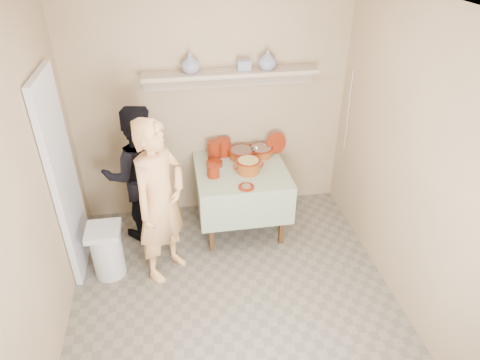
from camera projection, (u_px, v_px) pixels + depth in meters
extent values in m
plane|color=#706858|center=(237.00, 313.00, 3.87)|extent=(3.50, 3.50, 0.00)
cube|color=silver|center=(64.00, 179.00, 3.93)|extent=(0.06, 0.70, 2.00)
cylinder|color=#681606|center=(214.00, 150.00, 4.72)|extent=(0.15, 0.15, 0.19)
cylinder|color=#681606|center=(224.00, 147.00, 4.78)|extent=(0.16, 0.16, 0.19)
cylinder|color=#681606|center=(213.00, 171.00, 4.40)|extent=(0.13, 0.13, 0.13)
cylinder|color=#681606|center=(214.00, 164.00, 4.61)|extent=(0.18, 0.18, 0.05)
cylinder|color=#681606|center=(276.00, 143.00, 4.82)|extent=(0.25, 0.13, 0.23)
imported|color=navy|center=(268.00, 60.00, 4.33)|extent=(0.23, 0.23, 0.20)
imported|color=navy|center=(190.00, 63.00, 4.24)|extent=(0.23, 0.23, 0.20)
cube|color=navy|center=(244.00, 65.00, 4.34)|extent=(0.14, 0.10, 0.10)
imported|color=#E8A664|center=(160.00, 202.00, 3.92)|extent=(0.70, 0.72, 1.66)
imported|color=black|center=(138.00, 174.00, 4.48)|extent=(0.82, 0.68, 1.52)
cube|color=tan|center=(211.00, 106.00, 4.66)|extent=(3.00, 0.02, 2.60)
cube|color=tan|center=(23.00, 214.00, 2.97)|extent=(0.02, 3.50, 2.60)
cube|color=tan|center=(424.00, 177.00, 3.39)|extent=(0.02, 3.50, 2.60)
cube|color=silver|center=(236.00, 8.00, 2.49)|extent=(3.00, 3.50, 0.02)
cube|color=#4C2D16|center=(211.00, 224.00, 4.42)|extent=(0.05, 0.05, 0.71)
cube|color=#4C2D16|center=(282.00, 216.00, 4.52)|extent=(0.05, 0.05, 0.71)
cube|color=#4C2D16|center=(204.00, 185.00, 5.05)|extent=(0.05, 0.05, 0.71)
cube|color=#4C2D16|center=(267.00, 179.00, 5.16)|extent=(0.05, 0.05, 0.71)
cube|color=#4C2D16|center=(241.00, 171.00, 4.59)|extent=(0.90, 0.90, 0.04)
cube|color=#32591E|center=(241.00, 169.00, 4.58)|extent=(0.96, 0.96, 0.01)
cube|color=#32591E|center=(249.00, 211.00, 4.29)|extent=(0.96, 0.01, 0.44)
cube|color=#32591E|center=(234.00, 164.00, 5.09)|extent=(0.96, 0.01, 0.44)
cube|color=#32591E|center=(197.00, 190.00, 4.62)|extent=(0.01, 0.96, 0.44)
cube|color=#32591E|center=(283.00, 182.00, 4.76)|extent=(0.01, 0.96, 0.44)
cylinder|color=maroon|center=(242.00, 154.00, 4.76)|extent=(0.28, 0.28, 0.09)
cylinder|color=#681606|center=(242.00, 150.00, 4.73)|extent=(0.30, 0.30, 0.01)
cylinder|color=brown|center=(242.00, 152.00, 4.74)|extent=(0.25, 0.25, 0.05)
cylinder|color=maroon|center=(261.00, 151.00, 4.80)|extent=(0.26, 0.26, 0.09)
cylinder|color=#681606|center=(261.00, 148.00, 4.78)|extent=(0.28, 0.28, 0.01)
cylinder|color=#8C6B54|center=(261.00, 149.00, 4.79)|extent=(0.23, 0.23, 0.05)
cylinder|color=silver|center=(262.00, 147.00, 4.61)|extent=(0.01, 0.22, 0.16)
sphere|color=silver|center=(256.00, 148.00, 4.74)|extent=(0.07, 0.07, 0.07)
cylinder|color=maroon|center=(248.00, 166.00, 4.48)|extent=(0.24, 0.24, 0.14)
cylinder|color=#681606|center=(248.00, 161.00, 4.44)|extent=(0.25, 0.25, 0.01)
cylinder|color=tan|center=(248.00, 162.00, 4.45)|extent=(0.21, 0.21, 0.05)
torus|color=#681606|center=(237.00, 167.00, 4.45)|extent=(0.09, 0.02, 0.09)
torus|color=#681606|center=(260.00, 165.00, 4.49)|extent=(0.09, 0.02, 0.09)
cylinder|color=#681606|center=(246.00, 187.00, 4.24)|extent=(0.16, 0.16, 0.02)
cylinder|color=#8C6B54|center=(246.00, 186.00, 4.24)|extent=(0.09, 0.09, 0.01)
cube|color=tan|center=(231.00, 73.00, 4.36)|extent=(1.80, 0.25, 0.04)
cube|color=tan|center=(229.00, 79.00, 4.51)|extent=(1.80, 0.02, 0.18)
cylinder|color=silver|center=(108.00, 253.00, 4.18)|extent=(0.30, 0.30, 0.50)
cube|color=silver|center=(103.00, 231.00, 4.04)|extent=(0.32, 0.32, 0.06)
cylinder|color=silver|center=(351.00, 84.00, 4.51)|extent=(0.01, 0.01, 0.30)
cylinder|color=silver|center=(348.00, 111.00, 4.65)|extent=(0.01, 0.01, 0.30)
cylinder|color=silver|center=(345.00, 137.00, 4.80)|extent=(0.01, 0.01, 0.30)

